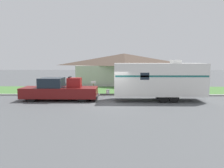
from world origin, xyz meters
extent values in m
plane|color=#515456|center=(0.00, 0.00, 0.00)|extent=(120.00, 120.00, 0.00)
cube|color=#999993|center=(0.00, 3.75, 0.07)|extent=(80.00, 0.30, 0.14)
cube|color=#477538|center=(0.00, 7.40, 0.01)|extent=(80.00, 7.00, 0.03)
cube|color=#B2B2A8|center=(1.47, 14.68, 1.34)|extent=(12.92, 6.89, 2.68)
pyramid|color=#4C3D33|center=(1.47, 14.68, 3.53)|extent=(13.95, 7.45, 1.68)
cube|color=#4C3828|center=(1.47, 11.26, 1.05)|extent=(1.00, 0.06, 2.10)
cylinder|color=black|center=(-6.64, 0.46, 0.46)|extent=(0.92, 0.28, 0.92)
cylinder|color=black|center=(-6.64, 2.16, 0.46)|extent=(0.92, 0.28, 0.92)
cylinder|color=black|center=(-2.46, 0.46, 0.46)|extent=(0.92, 0.28, 0.92)
cylinder|color=black|center=(-2.46, 2.16, 0.46)|extent=(0.92, 0.28, 0.92)
cube|color=maroon|center=(-5.81, 1.31, 0.68)|extent=(3.68, 2.06, 0.86)
cube|color=#19232D|center=(-5.15, 1.31, 1.52)|extent=(1.91, 1.90, 0.81)
cube|color=maroon|center=(-2.65, 1.31, 0.68)|extent=(2.65, 2.06, 0.86)
cube|color=#333333|center=(-1.26, 1.31, 0.37)|extent=(0.12, 1.86, 0.20)
cube|color=maroon|center=(-3.23, 1.31, 1.51)|extent=(1.15, 0.87, 0.80)
cube|color=black|center=(-3.60, 1.31, 1.99)|extent=(0.10, 0.95, 0.08)
cylinder|color=black|center=(4.08, 0.28, 0.39)|extent=(0.77, 0.22, 0.77)
cylinder|color=black|center=(4.08, 2.34, 0.39)|extent=(0.77, 0.22, 0.77)
cylinder|color=black|center=(4.93, 0.28, 0.39)|extent=(0.77, 0.22, 0.77)
cylinder|color=black|center=(4.93, 2.34, 0.39)|extent=(0.77, 0.22, 0.77)
cube|color=silver|center=(3.91, 1.31, 1.81)|extent=(7.49, 2.35, 2.67)
cube|color=#1E6660|center=(3.91, 0.13, 2.14)|extent=(7.34, 0.01, 0.14)
cube|color=#383838|center=(-0.45, 1.31, 0.52)|extent=(1.23, 0.12, 0.10)
cylinder|color=silver|center=(-0.39, 1.31, 0.75)|extent=(0.28, 0.28, 0.36)
cube|color=silver|center=(5.26, 1.31, 3.28)|extent=(0.80, 0.68, 0.28)
cube|color=#19232D|center=(2.56, 0.13, 2.14)|extent=(0.70, 0.01, 0.56)
cylinder|color=brown|center=(-1.97, 4.70, 0.55)|extent=(0.09, 0.09, 1.09)
cube|color=silver|center=(-1.97, 4.70, 1.20)|extent=(0.48, 0.20, 0.22)
camera|label=1|loc=(0.29, -16.98, 3.39)|focal=35.00mm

